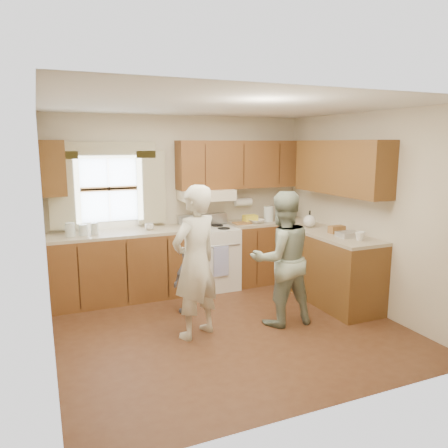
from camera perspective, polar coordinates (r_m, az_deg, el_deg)
name	(u,v)px	position (r m, az deg, el deg)	size (l,w,h in m)	color
room	(230,222)	(4.85, 0.76, 0.29)	(3.80, 3.80, 3.80)	#4B2917
kitchen_fixtures	(239,235)	(6.14, 1.94, -1.46)	(3.80, 2.25, 2.15)	#4D2A10
stove	(209,257)	(6.43, -1.98, -4.32)	(0.76, 0.67, 1.07)	silver
woman_left	(195,262)	(4.75, -3.77, -5.00)	(0.61, 0.40, 1.68)	beige
woman_right	(282,259)	(5.13, 7.53, -4.50)	(0.77, 0.60, 1.58)	#2B4539
child	(188,281)	(5.53, -4.68, -7.39)	(0.49, 0.20, 0.83)	slate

